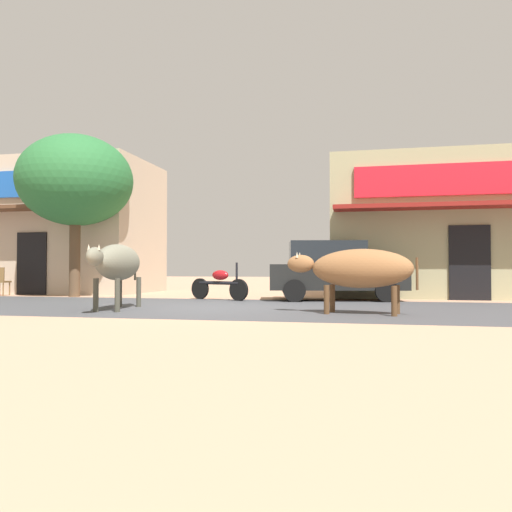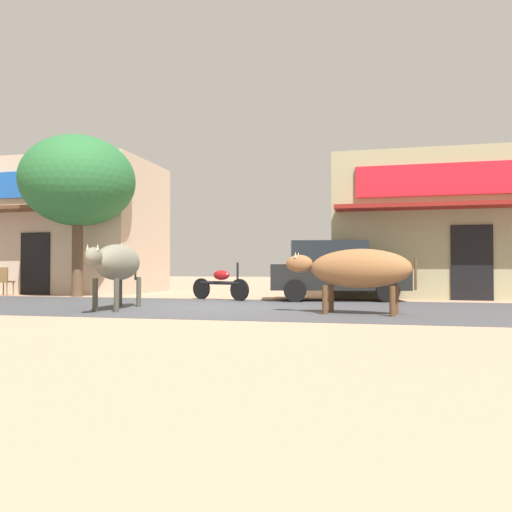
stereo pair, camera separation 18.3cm
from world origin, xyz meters
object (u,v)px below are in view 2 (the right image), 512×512
object	(u,v)px
pedestrian_by_shop	(434,267)
roadside_tree	(78,181)
cafe_chair_near_tree	(4,280)
cow_near_brown	(117,263)
cow_far_dark	(357,269)
parked_motorcycle	(221,283)
parked_hatchback_car	(334,270)

from	to	relation	value
pedestrian_by_shop	roadside_tree	bearing A→B (deg)	-173.19
cafe_chair_near_tree	cow_near_brown	bearing A→B (deg)	-34.01
roadside_tree	cow_far_dark	size ratio (longest dim) A/B	1.98
cow_far_dark	pedestrian_by_shop	xyz separation A→B (m)	(2.01, 5.62, 0.05)
parked_motorcycle	cow_far_dark	bearing A→B (deg)	-43.20
parked_hatchback_car	cow_far_dark	xyz separation A→B (m)	(0.78, -4.30, 0.04)
parked_motorcycle	pedestrian_by_shop	bearing A→B (deg)	18.24
cow_near_brown	cafe_chair_near_tree	size ratio (longest dim) A/B	3.04
parked_motorcycle	cow_far_dark	distance (m)	5.37
cow_near_brown	cafe_chair_near_tree	xyz separation A→B (m)	(-6.38, 4.30, -0.50)
cow_near_brown	pedestrian_by_shop	size ratio (longest dim) A/B	1.76
cow_near_brown	cow_far_dark	xyz separation A→B (m)	(5.12, 0.01, -0.13)
parked_motorcycle	cow_near_brown	bearing A→B (deg)	-108.34
parked_hatchback_car	cow_near_brown	bearing A→B (deg)	-135.25
pedestrian_by_shop	parked_hatchback_car	bearing A→B (deg)	-154.72
pedestrian_by_shop	cafe_chair_near_tree	xyz separation A→B (m)	(-13.52, -1.32, -0.41)
cow_near_brown	cafe_chair_near_tree	distance (m)	7.71
parked_hatchback_car	cow_far_dark	distance (m)	4.37
parked_hatchback_car	parked_motorcycle	distance (m)	3.21
parked_motorcycle	pedestrian_by_shop	size ratio (longest dim) A/B	1.18
roadside_tree	parked_hatchback_car	bearing A→B (deg)	-0.15
cow_far_dark	parked_hatchback_car	bearing A→B (deg)	100.23
parked_motorcycle	cow_far_dark	size ratio (longest dim) A/B	0.73
parked_motorcycle	cow_far_dark	world-z (taller)	cow_far_dark
roadside_tree	cow_near_brown	xyz separation A→B (m)	(3.71, -4.33, -2.64)
parked_hatchback_car	cow_near_brown	xyz separation A→B (m)	(-4.35, -4.31, 0.17)
parked_hatchback_car	cow_far_dark	bearing A→B (deg)	-79.77
pedestrian_by_shop	cafe_chair_near_tree	bearing A→B (deg)	-174.42
parked_motorcycle	cow_near_brown	distance (m)	3.91
parked_hatchback_car	cafe_chair_near_tree	size ratio (longest dim) A/B	4.31
cow_near_brown	cow_far_dark	size ratio (longest dim) A/B	1.09
roadside_tree	cow_near_brown	distance (m)	6.28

